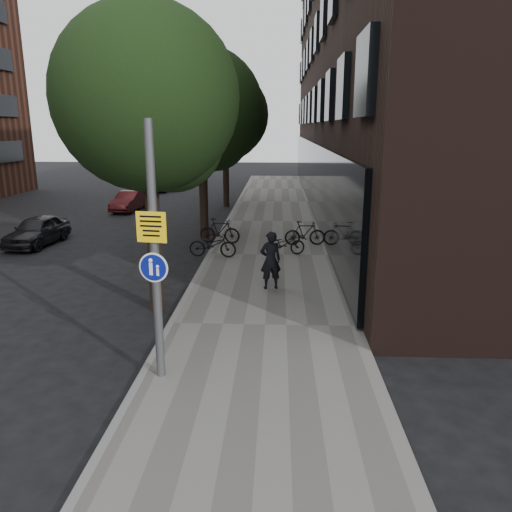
# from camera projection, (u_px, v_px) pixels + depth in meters

# --- Properties ---
(ground) EXTENTS (120.00, 120.00, 0.00)m
(ground) POSITION_uv_depth(u_px,v_px,m) (245.00, 405.00, 8.59)
(ground) COLOR black
(ground) RESTS_ON ground
(sidewalk) EXTENTS (4.50, 60.00, 0.12)m
(sidewalk) POSITION_uv_depth(u_px,v_px,m) (270.00, 256.00, 18.23)
(sidewalk) COLOR slate
(sidewalk) RESTS_ON ground
(curb_edge) EXTENTS (0.15, 60.00, 0.13)m
(curb_edge) POSITION_uv_depth(u_px,v_px,m) (209.00, 255.00, 18.33)
(curb_edge) COLOR slate
(curb_edge) RESTS_ON ground
(building_right_dark_brick) EXTENTS (12.00, 40.00, 18.00)m
(building_right_dark_brick) POSITION_uv_depth(u_px,v_px,m) (426.00, 44.00, 27.21)
(building_right_dark_brick) COLOR black
(building_right_dark_brick) RESTS_ON ground
(street_tree_near) EXTENTS (4.40, 4.40, 7.50)m
(street_tree_near) POSITION_uv_depth(u_px,v_px,m) (151.00, 107.00, 11.90)
(street_tree_near) COLOR black
(street_tree_near) RESTS_ON ground
(street_tree_mid) EXTENTS (5.00, 5.00, 7.80)m
(street_tree_mid) POSITION_uv_depth(u_px,v_px,m) (204.00, 115.00, 20.11)
(street_tree_mid) COLOR black
(street_tree_mid) RESTS_ON ground
(street_tree_far) EXTENTS (5.00, 5.00, 7.80)m
(street_tree_far) POSITION_uv_depth(u_px,v_px,m) (227.00, 118.00, 28.82)
(street_tree_far) COLOR black
(street_tree_far) RESTS_ON ground
(signpost) EXTENTS (0.54, 0.16, 4.66)m
(signpost) POSITION_uv_depth(u_px,v_px,m) (155.00, 254.00, 8.79)
(signpost) COLOR #595B5E
(signpost) RESTS_ON sidewalk
(pedestrian) EXTENTS (0.70, 0.55, 1.68)m
(pedestrian) POSITION_uv_depth(u_px,v_px,m) (271.00, 260.00, 14.18)
(pedestrian) COLOR black
(pedestrian) RESTS_ON sidewalk
(parked_bike_facade_near) EXTENTS (1.67, 0.96, 0.83)m
(parked_bike_facade_near) POSITION_uv_depth(u_px,v_px,m) (284.00, 244.00, 18.01)
(parked_bike_facade_near) COLOR black
(parked_bike_facade_near) RESTS_ON sidewalk
(parked_bike_facade_far) EXTENTS (1.63, 0.60, 0.96)m
(parked_bike_facade_far) POSITION_uv_depth(u_px,v_px,m) (305.00, 233.00, 19.51)
(parked_bike_facade_far) COLOR black
(parked_bike_facade_far) RESTS_ON sidewalk
(parked_bike_curb_near) EXTENTS (1.75, 0.75, 0.90)m
(parked_bike_curb_near) POSITION_uv_depth(u_px,v_px,m) (213.00, 245.00, 17.77)
(parked_bike_curb_near) COLOR black
(parked_bike_curb_near) RESTS_ON sidewalk
(parked_bike_curb_far) EXTENTS (1.70, 0.73, 0.99)m
(parked_bike_curb_far) POSITION_uv_depth(u_px,v_px,m) (220.00, 231.00, 19.87)
(parked_bike_curb_far) COLOR black
(parked_bike_curb_far) RESTS_ON sidewalk
(parked_car_near) EXTENTS (1.68, 3.57, 1.18)m
(parked_car_near) POSITION_uv_depth(u_px,v_px,m) (37.00, 231.00, 20.06)
(parked_car_near) COLOR black
(parked_car_near) RESTS_ON ground
(parked_car_mid) EXTENTS (1.46, 3.40, 1.09)m
(parked_car_mid) POSITION_uv_depth(u_px,v_px,m) (129.00, 201.00, 28.26)
(parked_car_mid) COLOR #4D1618
(parked_car_mid) RESTS_ON ground
(parked_car_far) EXTENTS (1.95, 4.23, 1.20)m
(parked_car_far) POSITION_uv_depth(u_px,v_px,m) (159.00, 182.00, 37.23)
(parked_car_far) COLOR black
(parked_car_far) RESTS_ON ground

